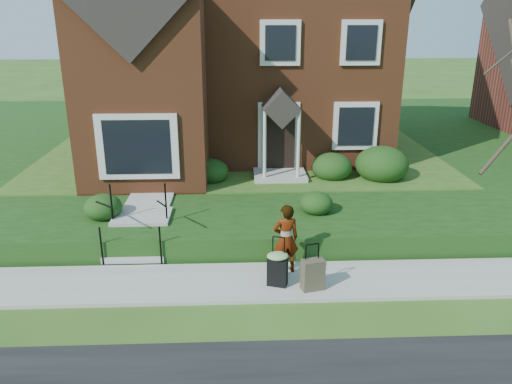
{
  "coord_description": "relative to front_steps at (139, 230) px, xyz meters",
  "views": [
    {
      "loc": [
        -0.14,
        -9.29,
        5.32
      ],
      "look_at": [
        0.33,
        2.0,
        1.35
      ],
      "focal_mm": 35.0,
      "sensor_mm": 36.0,
      "label": 1
    }
  ],
  "objects": [
    {
      "name": "walkway",
      "position": [
        0.0,
        3.16,
        0.16
      ],
      "size": [
        1.2,
        6.0,
        0.06
      ],
      "primitive_type": "cube",
      "color": "#9E9B93",
      "rests_on": "terrace"
    },
    {
      "name": "woman",
      "position": [
        3.4,
        -1.47,
        0.38
      ],
      "size": [
        0.62,
        0.45,
        1.55
      ],
      "primitive_type": "imported",
      "rotation": [
        0.0,
        0.0,
        3.3
      ],
      "color": "#999999",
      "rests_on": "sidewalk"
    },
    {
      "name": "front_steps",
      "position": [
        0.0,
        0.0,
        0.0
      ],
      "size": [
        1.4,
        2.02,
        1.5
      ],
      "color": "#9E9B93",
      "rests_on": "ground"
    },
    {
      "name": "main_house",
      "position": [
        2.29,
        7.76,
        4.79
      ],
      "size": [
        10.4,
        10.2,
        9.4
      ],
      "color": "brown",
      "rests_on": "terrace"
    },
    {
      "name": "terrace",
      "position": [
        6.5,
        9.06,
        -0.17
      ],
      "size": [
        44.0,
        20.0,
        0.6
      ],
      "primitive_type": "cube",
      "color": "#143B10",
      "rests_on": "ground"
    },
    {
      "name": "sidewalk",
      "position": [
        2.5,
        -1.84,
        -0.43
      ],
      "size": [
        60.0,
        1.6,
        0.08
      ],
      "primitive_type": "cube",
      "color": "#9E9B93",
      "rests_on": "ground"
    },
    {
      "name": "foundation_shrubs",
      "position": [
        3.35,
        3.09,
        0.6
      ],
      "size": [
        9.95,
        4.1,
        1.13
      ],
      "color": "black",
      "rests_on": "terrace"
    },
    {
      "name": "suitcase_olive",
      "position": [
        3.88,
        -2.24,
        -0.07
      ],
      "size": [
        0.5,
        0.36,
        0.98
      ],
      "rotation": [
        0.0,
        0.0,
        0.25
      ],
      "color": "#4B4332",
      "rests_on": "sidewalk"
    },
    {
      "name": "suitcase_black",
      "position": [
        3.18,
        -2.05,
        0.02
      ],
      "size": [
        0.53,
        0.48,
        1.07
      ],
      "rotation": [
        0.0,
        0.0,
        -0.32
      ],
      "color": "black",
      "rests_on": "sidewalk"
    },
    {
      "name": "ground",
      "position": [
        2.5,
        -1.84,
        -0.47
      ],
      "size": [
        120.0,
        120.0,
        0.0
      ],
      "primitive_type": "plane",
      "color": "#2D5119",
      "rests_on": "ground"
    }
  ]
}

